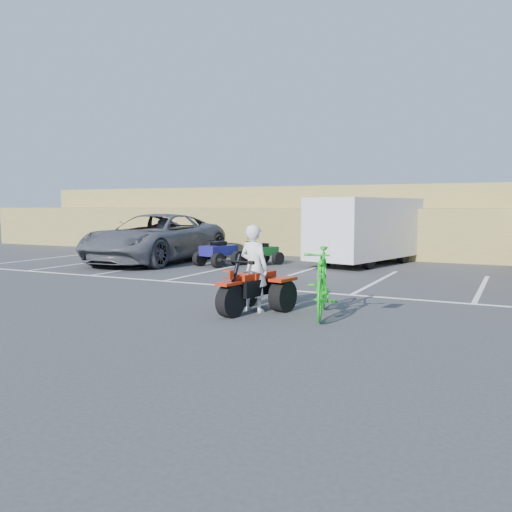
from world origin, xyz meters
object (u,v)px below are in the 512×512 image
at_px(green_dirt_bike, 322,282).
at_px(red_trike_atv, 249,313).
at_px(red_car, 145,241).
at_px(rider, 254,268).
at_px(grey_pickup, 155,238).
at_px(cargo_trailer, 366,229).
at_px(quad_atv_blue, 219,266).
at_px(quad_atv_green, 262,264).

bearing_deg(green_dirt_bike, red_trike_atv, 178.03).
relative_size(red_trike_atv, red_car, 0.42).
bearing_deg(red_car, red_trike_atv, -14.52).
distance_m(rider, green_dirt_bike, 1.39).
relative_size(rider, red_car, 0.43).
bearing_deg(grey_pickup, cargo_trailer, 18.00).
bearing_deg(grey_pickup, quad_atv_blue, -2.96).
xyz_separation_m(red_trike_atv, grey_pickup, (-7.50, 7.03, 0.90)).
distance_m(rider, cargo_trailer, 9.64).
bearing_deg(rider, quad_atv_green, -54.48).
relative_size(green_dirt_bike, quad_atv_blue, 1.48).
xyz_separation_m(green_dirt_bike, cargo_trailer, (-1.64, 9.43, 0.63)).
xyz_separation_m(cargo_trailer, quad_atv_blue, (-4.51, -2.75, -1.29)).
bearing_deg(cargo_trailer, quad_atv_green, -137.98).
xyz_separation_m(green_dirt_bike, quad_atv_blue, (-6.15, 6.68, -0.66)).
height_order(quad_atv_blue, quad_atv_green, quad_atv_blue).
relative_size(cargo_trailer, quad_atv_green, 4.14).
xyz_separation_m(rider, green_dirt_bike, (1.36, 0.19, -0.21)).
distance_m(grey_pickup, quad_atv_green, 4.15).
distance_m(grey_pickup, quad_atv_blue, 2.89).
bearing_deg(quad_atv_blue, quad_atv_green, 54.91).
xyz_separation_m(rider, red_car, (-8.92, 8.07, -0.18)).
height_order(red_car, cargo_trailer, cargo_trailer).
height_order(red_car, quad_atv_blue, red_car).
height_order(green_dirt_bike, quad_atv_blue, green_dirt_bike).
height_order(grey_pickup, cargo_trailer, cargo_trailer).
distance_m(quad_atv_blue, quad_atv_green, 1.57).
height_order(red_trike_atv, rider, rider).
xyz_separation_m(green_dirt_bike, grey_pickup, (-8.89, 6.69, 0.24)).
bearing_deg(quad_atv_blue, green_dirt_bike, -33.38).
height_order(grey_pickup, quad_atv_green, grey_pickup).
bearing_deg(red_trike_atv, cargo_trailer, 102.44).
xyz_separation_m(red_trike_atv, red_car, (-8.89, 8.21, 0.69)).
xyz_separation_m(green_dirt_bike, quad_atv_green, (-4.97, 7.70, -0.66)).
height_order(rider, green_dirt_bike, rider).
bearing_deg(rider, red_trike_atv, 90.00).
height_order(red_trike_atv, grey_pickup, grey_pickup).
bearing_deg(cargo_trailer, green_dirt_bike, -65.55).
relative_size(grey_pickup, cargo_trailer, 1.19).
bearing_deg(quad_atv_blue, red_trike_atv, -41.88).
height_order(green_dirt_bike, grey_pickup, grey_pickup).
bearing_deg(cargo_trailer, rider, -73.76).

